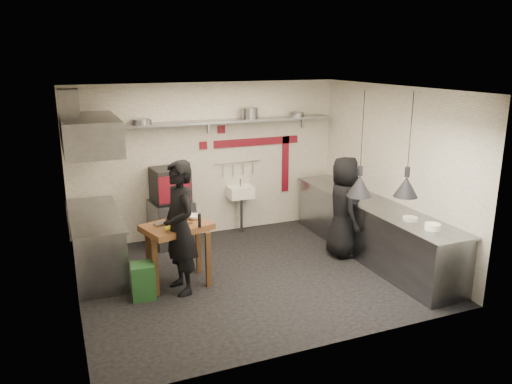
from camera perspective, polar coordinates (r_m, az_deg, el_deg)
name	(u,v)px	position (r m, az deg, el deg)	size (l,w,h in m)	color
floor	(251,275)	(7.74, -0.54, -9.50)	(5.00, 5.00, 0.00)	black
ceiling	(251,89)	(7.04, -0.60, 11.66)	(5.00, 5.00, 0.00)	beige
wall_back	(209,160)	(9.20, -5.43, 3.66)	(5.00, 0.04, 2.80)	silver
wall_front	(323,233)	(5.46, 7.66, -4.66)	(5.00, 0.04, 2.80)	silver
wall_left	(69,206)	(6.79, -20.59, -1.52)	(0.04, 4.20, 2.80)	silver
wall_right	(392,172)	(8.49, 15.33, 2.19)	(0.04, 4.20, 2.80)	silver
red_band_horiz	(257,142)	(9.44, 0.11, 5.77)	(1.70, 0.02, 0.14)	maroon
red_band_vert	(285,164)	(9.77, 3.37, 3.20)	(0.14, 0.02, 1.10)	maroon
red_tile_a	(221,129)	(9.16, -3.97, 7.14)	(0.14, 0.02, 0.14)	maroon
red_tile_b	(203,145)	(9.10, -6.04, 5.32)	(0.14, 0.02, 0.14)	maroon
back_shelf	(211,122)	(8.91, -5.20, 7.99)	(4.60, 0.34, 0.04)	slate
shelf_bracket_left	(98,132)	(8.71, -17.59, 6.50)	(0.04, 0.06, 0.24)	slate
shelf_bracket_mid	(208,126)	(9.06, -5.47, 7.47)	(0.04, 0.06, 0.24)	slate
shelf_bracket_right	(303,121)	(9.78, 5.34, 8.05)	(0.04, 0.06, 0.24)	slate
pan_far_left	(141,122)	(8.62, -13.00, 7.85)	(0.30, 0.30, 0.09)	slate
pan_mid_left	(144,122)	(8.63, -12.64, 7.81)	(0.25, 0.25, 0.07)	slate
stock_pot	(250,113)	(9.14, -0.73, 8.99)	(0.30, 0.30, 0.20)	slate
pan_right	(297,114)	(9.54, 4.69, 8.85)	(0.26, 0.26, 0.08)	slate
oven_stand	(172,223)	(8.94, -9.58, -3.49)	(0.69, 0.63, 0.80)	slate
combi_oven	(170,184)	(8.79, -9.79, 0.88)	(0.59, 0.55, 0.58)	black
oven_door	(175,189)	(8.46, -9.29, 0.33)	(0.56, 0.03, 0.46)	maroon
oven_glass	(175,189)	(8.47, -9.29, 0.36)	(0.39, 0.02, 0.34)	black
hand_sink	(240,192)	(9.35, -1.79, 0.01)	(0.46, 0.34, 0.22)	white
sink_tap	(240,183)	(9.30, -1.80, 1.08)	(0.03, 0.03, 0.14)	slate
sink_drain	(241,215)	(9.44, -1.68, -2.63)	(0.06, 0.06, 0.66)	slate
utensil_rail	(238,162)	(9.35, -2.12, 3.41)	(0.02, 0.02, 0.90)	slate
counter_right	(371,230)	(8.54, 13.00, -4.21)	(0.70, 3.80, 0.90)	slate
counter_right_top	(373,203)	(8.40, 13.19, -1.22)	(0.76, 3.90, 0.03)	slate
plate_stack	(433,227)	(7.30, 19.53, -3.76)	(0.22, 0.22, 0.09)	white
small_bowl_right	(410,219)	(7.61, 17.20, -2.93)	(0.21, 0.21, 0.05)	white
counter_left	(96,244)	(8.09, -17.79, -5.69)	(0.70, 1.90, 0.90)	slate
counter_left_top	(94,215)	(7.94, -18.06, -2.56)	(0.76, 2.00, 0.03)	slate
extractor_hood	(90,134)	(7.67, -18.45, 6.30)	(0.78, 1.60, 0.50)	slate
hood_duct	(69,107)	(7.61, -20.60, 9.09)	(0.28, 0.28, 0.50)	slate
green_bin	(143,281)	(7.15, -12.74, -9.88)	(0.31, 0.31, 0.50)	#1E4F24
prep_table	(178,254)	(7.40, -8.92, -7.02)	(0.92, 0.64, 0.92)	brown
cutting_board	(180,223)	(7.23, -8.72, -3.56)	(0.30, 0.22, 0.03)	#52351E
pepper_mill	(200,220)	(7.04, -6.47, -3.25)	(0.05, 0.05, 0.20)	black
lemon_a	(168,228)	(6.99, -10.04, -4.04)	(0.09, 0.09, 0.09)	yellow
lemon_b	(174,228)	(6.99, -9.30, -4.05)	(0.07, 0.07, 0.07)	yellow
veg_ball	(184,218)	(7.33, -8.27, -2.97)	(0.09, 0.09, 0.09)	olive
steel_tray	(161,224)	(7.24, -10.82, -3.61)	(0.19, 0.12, 0.03)	slate
bowl	(193,217)	(7.43, -7.17, -2.84)	(0.20, 0.20, 0.06)	white
heat_lamp_near	(362,145)	(7.09, 11.99, 5.31)	(0.36, 0.36, 1.48)	black
heat_lamp_far	(409,145)	(7.05, 17.14, 5.10)	(0.34, 0.34, 1.44)	black
chef_left	(180,228)	(7.00, -8.71, -4.06)	(0.69, 0.45, 1.90)	black
chef_right	(344,207)	(8.35, 9.98, -1.68)	(0.82, 0.53, 1.68)	black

